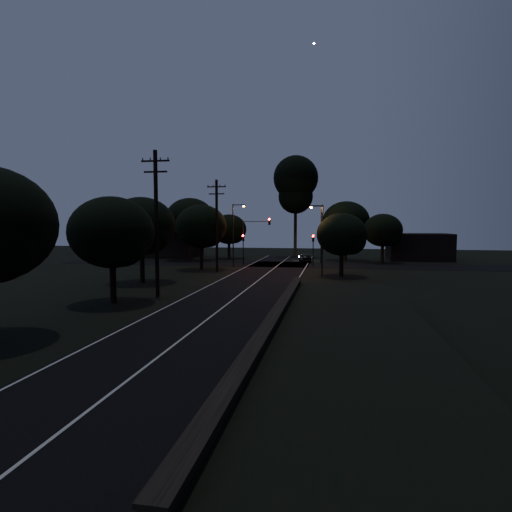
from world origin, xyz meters
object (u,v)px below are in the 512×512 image
(streetlight_c, at_px, (321,235))
(signal_right, at_px, (313,245))
(utility_pole_mid, at_px, (156,221))
(tall_pine, at_px, (296,184))
(signal_mast, at_px, (256,233))
(signal_left, at_px, (243,244))
(car, at_px, (305,258))
(utility_pole_far, at_px, (217,224))
(streetlight_b, at_px, (320,230))
(streetlight_a, at_px, (235,231))

(streetlight_c, bearing_deg, signal_right, 97.02)
(utility_pole_mid, xyz_separation_m, tall_pine, (7.00, 40.00, 6.22))
(streetlight_c, bearing_deg, signal_mast, 131.19)
(utility_pole_mid, distance_m, signal_left, 25.19)
(tall_pine, bearing_deg, car, -76.26)
(utility_pole_mid, xyz_separation_m, signal_mast, (3.09, 24.99, -1.40))
(tall_pine, bearing_deg, utility_pole_far, -106.93)
(tall_pine, bearing_deg, streetlight_c, -79.07)
(utility_pole_mid, bearing_deg, signal_left, 86.79)
(signal_right, height_order, signal_mast, signal_mast)
(streetlight_b, bearing_deg, tall_pine, 111.38)
(utility_pole_far, height_order, tall_pine, tall_pine)
(signal_left, height_order, car, signal_left)
(utility_pole_mid, relative_size, car, 3.03)
(utility_pole_mid, xyz_separation_m, streetlight_a, (0.69, 23.00, -1.10))
(utility_pole_far, distance_m, streetlight_a, 6.10)
(streetlight_c, bearing_deg, streetlight_a, 144.31)
(signal_left, distance_m, signal_right, 9.20)
(tall_pine, distance_m, streetlight_c, 26.57)
(signal_left, bearing_deg, utility_pole_far, -99.94)
(signal_mast, xyz_separation_m, streetlight_c, (8.74, -9.99, 0.01))
(utility_pole_mid, distance_m, tall_pine, 41.08)
(utility_pole_mid, bearing_deg, signal_right, 67.01)
(signal_mast, height_order, streetlight_b, streetlight_b)
(streetlight_c, distance_m, car, 16.64)
(signal_right, relative_size, streetlight_a, 0.51)
(signal_right, distance_m, streetlight_b, 4.45)
(signal_left, bearing_deg, utility_pole_mid, -93.21)
(utility_pole_mid, distance_m, signal_mast, 25.22)
(streetlight_a, relative_size, car, 2.21)
(tall_pine, xyz_separation_m, streetlight_c, (4.83, -25.00, -7.60))
(signal_left, bearing_deg, signal_mast, 0.13)
(utility_pole_mid, bearing_deg, streetlight_b, 68.70)
(signal_mast, xyz_separation_m, streetlight_b, (8.22, 4.01, 0.30))
(signal_mast, relative_size, streetlight_a, 0.78)
(utility_pole_far, height_order, car, utility_pole_far)
(utility_pole_far, xyz_separation_m, streetlight_b, (11.31, 12.00, -0.85))
(utility_pole_far, height_order, signal_mast, utility_pole_far)
(car, bearing_deg, utility_pole_mid, 60.97)
(signal_mast, relative_size, streetlight_c, 0.83)
(signal_left, bearing_deg, streetlight_a, -109.59)
(utility_pole_mid, height_order, tall_pine, tall_pine)
(signal_mast, bearing_deg, streetlight_c, -48.81)
(utility_pole_far, height_order, streetlight_c, utility_pole_far)
(signal_right, bearing_deg, signal_left, 180.00)
(signal_right, height_order, streetlight_c, streetlight_c)
(signal_left, height_order, signal_right, same)
(tall_pine, xyz_separation_m, streetlight_a, (-6.31, -17.00, -7.32))
(signal_left, relative_size, car, 1.13)
(utility_pole_mid, height_order, signal_right, utility_pole_mid)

